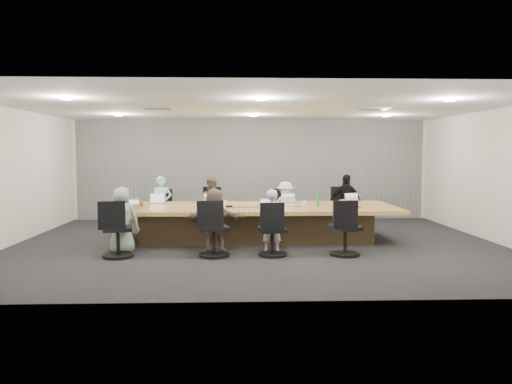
{
  "coord_description": "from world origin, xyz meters",
  "views": [
    {
      "loc": [
        -0.39,
        -10.19,
        1.89
      ],
      "look_at": [
        0.0,
        0.4,
        1.05
      ],
      "focal_mm": 35.0,
      "sensor_mm": 36.0,
      "label": 1
    }
  ],
  "objects_px": {
    "chair_1": "(214,211)",
    "bottle_green_right": "(318,201)",
    "conference_table": "(256,222)",
    "stapler": "(269,206)",
    "person_3": "(346,202)",
    "chair_0": "(164,214)",
    "bottle_clear": "(217,200)",
    "canvas_bag": "(346,203)",
    "person_5": "(215,220)",
    "bottle_green_left": "(136,199)",
    "laptop_0": "(158,202)",
    "person_1": "(213,204)",
    "laptop_4": "(128,210)",
    "chair_7": "(345,232)",
    "chair_6": "(273,234)",
    "laptop_2": "(288,202)",
    "chair_4": "(118,233)",
    "chair_3": "(342,211)",
    "laptop_3": "(351,202)",
    "person_4": "(122,220)",
    "person_6": "(271,221)",
    "person_2": "(286,206)",
    "laptop_5": "(216,210)",
    "chair_2": "(284,213)",
    "mug_brown": "(141,205)",
    "laptop_1": "(212,202)",
    "snack_packet": "(356,207)",
    "laptop_6": "(269,210)",
    "chair_5": "(214,233)",
    "person_0": "(162,204)"
  },
  "relations": [
    {
      "from": "chair_3",
      "to": "person_2",
      "type": "distance_m",
      "value": 1.52
    },
    {
      "from": "chair_4",
      "to": "person_2",
      "type": "xyz_separation_m",
      "value": [
        3.33,
        3.05,
        0.16
      ]
    },
    {
      "from": "chair_7",
      "to": "laptop_5",
      "type": "xyz_separation_m",
      "value": [
        -2.41,
        0.9,
        0.32
      ]
    },
    {
      "from": "laptop_2",
      "to": "bottle_clear",
      "type": "distance_m",
      "value": 1.75
    },
    {
      "from": "laptop_2",
      "to": "bottle_green_left",
      "type": "height_order",
      "value": "bottle_green_left"
    },
    {
      "from": "chair_1",
      "to": "bottle_green_right",
      "type": "distance_m",
      "value": 2.99
    },
    {
      "from": "person_5",
      "to": "person_1",
      "type": "bearing_deg",
      "value": -91.23
    },
    {
      "from": "laptop_1",
      "to": "bottle_green_left",
      "type": "xyz_separation_m",
      "value": [
        -1.66,
        -0.38,
        0.1
      ]
    },
    {
      "from": "laptop_3",
      "to": "person_6",
      "type": "relative_size",
      "value": 0.25
    },
    {
      "from": "conference_table",
      "to": "stapler",
      "type": "relative_size",
      "value": 38.59
    },
    {
      "from": "chair_5",
      "to": "bottle_green_left",
      "type": "bearing_deg",
      "value": 117.15
    },
    {
      "from": "person_6",
      "to": "stapler",
      "type": "distance_m",
      "value": 0.99
    },
    {
      "from": "conference_table",
      "to": "person_4",
      "type": "height_order",
      "value": "person_4"
    },
    {
      "from": "person_1",
      "to": "laptop_4",
      "type": "distance_m",
      "value": 2.66
    },
    {
      "from": "chair_7",
      "to": "laptop_6",
      "type": "relative_size",
      "value": 2.79
    },
    {
      "from": "chair_7",
      "to": "laptop_3",
      "type": "distance_m",
      "value": 2.61
    },
    {
      "from": "person_5",
      "to": "bottle_green_left",
      "type": "distance_m",
      "value": 2.55
    },
    {
      "from": "chair_0",
      "to": "laptop_0",
      "type": "distance_m",
      "value": 0.98
    },
    {
      "from": "bottle_green_right",
      "to": "person_5",
      "type": "bearing_deg",
      "value": -150.73
    },
    {
      "from": "mug_brown",
      "to": "person_0",
      "type": "bearing_deg",
      "value": 81.68
    },
    {
      "from": "chair_3",
      "to": "laptop_3",
      "type": "xyz_separation_m",
      "value": [
        0.0,
        -0.9,
        0.33
      ]
    },
    {
      "from": "chair_1",
      "to": "bottle_green_right",
      "type": "relative_size",
      "value": 3.39
    },
    {
      "from": "person_1",
      "to": "bottle_green_left",
      "type": "distance_m",
      "value": 1.92
    },
    {
      "from": "person_3",
      "to": "chair_0",
      "type": "bearing_deg",
      "value": 171.21
    },
    {
      "from": "laptop_0",
      "to": "snack_packet",
      "type": "relative_size",
      "value": 1.72
    },
    {
      "from": "chair_4",
      "to": "chair_7",
      "type": "distance_m",
      "value": 4.14
    },
    {
      "from": "laptop_6",
      "to": "laptop_2",
      "type": "bearing_deg",
      "value": 84.07
    },
    {
      "from": "chair_1",
      "to": "chair_3",
      "type": "height_order",
      "value": "chair_1"
    },
    {
      "from": "bottle_clear",
      "to": "chair_6",
      "type": "bearing_deg",
      "value": -59.31
    },
    {
      "from": "laptop_3",
      "to": "laptop_5",
      "type": "height_order",
      "value": "same"
    },
    {
      "from": "chair_2",
      "to": "mug_brown",
      "type": "height_order",
      "value": "mug_brown"
    },
    {
      "from": "bottle_green_right",
      "to": "canvas_bag",
      "type": "bearing_deg",
      "value": 9.65
    },
    {
      "from": "chair_7",
      "to": "bottle_green_left",
      "type": "height_order",
      "value": "bottle_green_left"
    },
    {
      "from": "person_2",
      "to": "laptop_2",
      "type": "bearing_deg",
      "value": -82.71
    },
    {
      "from": "person_2",
      "to": "bottle_green_right",
      "type": "bearing_deg",
      "value": -62.48
    },
    {
      "from": "chair_3",
      "to": "chair_7",
      "type": "relative_size",
      "value": 0.98
    },
    {
      "from": "chair_2",
      "to": "laptop_2",
      "type": "height_order",
      "value": "chair_2"
    },
    {
      "from": "chair_7",
      "to": "laptop_2",
      "type": "bearing_deg",
      "value": 95.45
    },
    {
      "from": "laptop_4",
      "to": "person_6",
      "type": "distance_m",
      "value": 2.86
    },
    {
      "from": "chair_1",
      "to": "canvas_bag",
      "type": "distance_m",
      "value": 3.43
    },
    {
      "from": "bottle_green_right",
      "to": "stapler",
      "type": "bearing_deg",
      "value": -167.82
    },
    {
      "from": "laptop_2",
      "to": "bottle_clear",
      "type": "bearing_deg",
      "value": 19.39
    },
    {
      "from": "bottle_clear",
      "to": "conference_table",
      "type": "bearing_deg",
      "value": -9.28
    },
    {
      "from": "chair_3",
      "to": "chair_6",
      "type": "distance_m",
      "value": 3.95
    },
    {
      "from": "bottle_green_left",
      "to": "stapler",
      "type": "bearing_deg",
      "value": -15.25
    },
    {
      "from": "laptop_5",
      "to": "chair_0",
      "type": "bearing_deg",
      "value": 124.69
    },
    {
      "from": "laptop_0",
      "to": "laptop_2",
      "type": "bearing_deg",
      "value": -177.69
    },
    {
      "from": "bottle_clear",
      "to": "canvas_bag",
      "type": "relative_size",
      "value": 0.92
    },
    {
      "from": "person_1",
      "to": "person_4",
      "type": "height_order",
      "value": "person_1"
    },
    {
      "from": "bottle_green_left",
      "to": "chair_1",
      "type": "bearing_deg",
      "value": 37.74
    }
  ]
}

